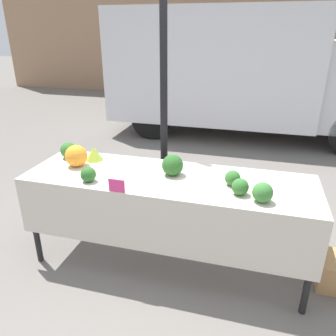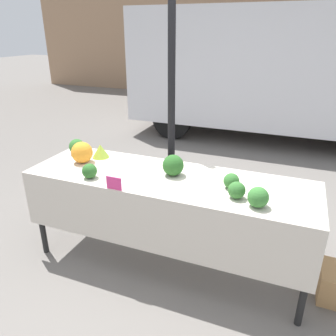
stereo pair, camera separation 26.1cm
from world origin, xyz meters
The scene contains 13 objects.
ground_plane centered at (0.00, 0.00, 0.00)m, with size 40.00×40.00×0.00m, color slate.
tent_pole centered at (-0.21, 0.63, 1.17)m, with size 0.07×0.07×2.33m.
parked_truck centered at (0.26, 4.36, 1.24)m, with size 5.10×2.26×2.30m.
market_table centered at (0.00, -0.06, 0.73)m, with size 2.35×0.73×0.83m.
orange_cauliflower centered at (-0.83, 0.01, 0.93)m, with size 0.19×0.19×0.19m.
romanesco_head centered at (-0.75, 0.18, 0.90)m, with size 0.16×0.16×0.13m.
broccoli_head_0 centered at (-1.00, 0.17, 0.91)m, with size 0.15×0.15×0.15m.
broccoli_head_1 centered at (0.74, -0.22, 0.90)m, with size 0.14×0.14×0.14m.
broccoli_head_2 centered at (0.51, -0.01, 0.89)m, with size 0.12×0.12×0.12m.
broccoli_head_3 centered at (0.58, -0.15, 0.89)m, with size 0.12×0.12×0.12m.
broccoli_head_4 centered at (0.02, 0.05, 0.92)m, with size 0.17×0.17×0.17m.
broccoli_head_5 centered at (-0.58, -0.25, 0.89)m, with size 0.12×0.12×0.12m.
price_sign centered at (-0.29, -0.35, 0.88)m, with size 0.13×0.01×0.10m.
Camera 2 is at (0.89, -2.24, 1.94)m, focal length 35.00 mm.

